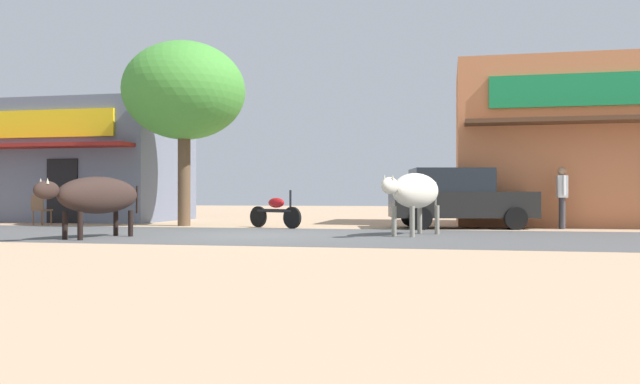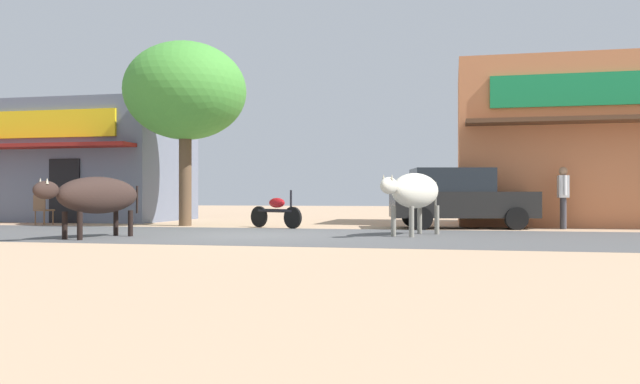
{
  "view_description": "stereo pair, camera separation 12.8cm",
  "coord_description": "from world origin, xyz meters",
  "px_view_note": "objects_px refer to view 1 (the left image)",
  "views": [
    {
      "loc": [
        4.35,
        -13.67,
        0.9
      ],
      "look_at": [
        1.27,
        1.49,
        0.99
      ],
      "focal_mm": 35.33,
      "sensor_mm": 36.0,
      "label": 1
    },
    {
      "loc": [
        4.48,
        -13.64,
        0.9
      ],
      "look_at": [
        1.27,
        1.49,
        0.99
      ],
      "focal_mm": 35.33,
      "sensor_mm": 36.0,
      "label": 2
    }
  ],
  "objects_px": {
    "pedestrian_by_shop": "(562,192)",
    "cafe_chair_by_doorway": "(40,208)",
    "parked_motorcycle": "(276,211)",
    "cow_near_brown": "(97,196)",
    "roadside_tree": "(184,92)",
    "cow_far_dark": "(415,191)",
    "parked_hatchback_car": "(458,198)"
  },
  "relations": [
    {
      "from": "pedestrian_by_shop",
      "to": "cafe_chair_by_doorway",
      "type": "xyz_separation_m",
      "value": [
        -15.18,
        -0.85,
        -0.47
      ]
    },
    {
      "from": "parked_motorcycle",
      "to": "cafe_chair_by_doorway",
      "type": "bearing_deg",
      "value": 178.67
    },
    {
      "from": "cow_near_brown",
      "to": "pedestrian_by_shop",
      "type": "distance_m",
      "value": 11.83
    },
    {
      "from": "cow_near_brown",
      "to": "pedestrian_by_shop",
      "type": "bearing_deg",
      "value": 29.61
    },
    {
      "from": "roadside_tree",
      "to": "cow_far_dark",
      "type": "distance_m",
      "value": 8.21
    },
    {
      "from": "cow_near_brown",
      "to": "cafe_chair_by_doorway",
      "type": "distance_m",
      "value": 7.0
    },
    {
      "from": "roadside_tree",
      "to": "cow_far_dark",
      "type": "relative_size",
      "value": 2.26
    },
    {
      "from": "parked_motorcycle",
      "to": "cafe_chair_by_doorway",
      "type": "height_order",
      "value": "parked_motorcycle"
    },
    {
      "from": "roadside_tree",
      "to": "parked_motorcycle",
      "type": "relative_size",
      "value": 3.2
    },
    {
      "from": "parked_hatchback_car",
      "to": "cow_near_brown",
      "type": "relative_size",
      "value": 1.55
    },
    {
      "from": "cow_near_brown",
      "to": "cafe_chair_by_doorway",
      "type": "relative_size",
      "value": 2.87
    },
    {
      "from": "roadside_tree",
      "to": "parked_motorcycle",
      "type": "xyz_separation_m",
      "value": [
        2.98,
        -0.6,
        -3.52
      ]
    },
    {
      "from": "parked_motorcycle",
      "to": "cow_near_brown",
      "type": "bearing_deg",
      "value": -118.12
    },
    {
      "from": "parked_motorcycle",
      "to": "cow_far_dark",
      "type": "distance_m",
      "value": 4.76
    },
    {
      "from": "roadside_tree",
      "to": "pedestrian_by_shop",
      "type": "height_order",
      "value": "roadside_tree"
    },
    {
      "from": "roadside_tree",
      "to": "cow_near_brown",
      "type": "relative_size",
      "value": 2.07
    },
    {
      "from": "roadside_tree",
      "to": "parked_hatchback_car",
      "type": "xyz_separation_m",
      "value": [
        7.95,
        0.23,
        -3.15
      ]
    },
    {
      "from": "roadside_tree",
      "to": "parked_hatchback_car",
      "type": "bearing_deg",
      "value": 1.67
    },
    {
      "from": "roadside_tree",
      "to": "cow_near_brown",
      "type": "distance_m",
      "value": 6.25
    },
    {
      "from": "roadside_tree",
      "to": "cafe_chair_by_doorway",
      "type": "distance_m",
      "value": 5.69
    },
    {
      "from": "roadside_tree",
      "to": "parked_motorcycle",
      "type": "height_order",
      "value": "roadside_tree"
    },
    {
      "from": "parked_hatchback_car",
      "to": "cafe_chair_by_doorway",
      "type": "bearing_deg",
      "value": -176.96
    },
    {
      "from": "pedestrian_by_shop",
      "to": "parked_hatchback_car",
      "type": "bearing_deg",
      "value": -175.98
    },
    {
      "from": "cow_near_brown",
      "to": "cafe_chair_by_doorway",
      "type": "bearing_deg",
      "value": 134.46
    },
    {
      "from": "cow_far_dark",
      "to": "cafe_chair_by_doorway",
      "type": "bearing_deg",
      "value": 166.45
    },
    {
      "from": "cow_far_dark",
      "to": "cow_near_brown",
      "type": "bearing_deg",
      "value": -161.13
    },
    {
      "from": "roadside_tree",
      "to": "pedestrian_by_shop",
      "type": "bearing_deg",
      "value": 2.28
    },
    {
      "from": "roadside_tree",
      "to": "cafe_chair_by_doorway",
      "type": "xyz_separation_m",
      "value": [
        -4.49,
        -0.43,
        -3.47
      ]
    },
    {
      "from": "parked_hatchback_car",
      "to": "pedestrian_by_shop",
      "type": "bearing_deg",
      "value": 4.02
    },
    {
      "from": "roadside_tree",
      "to": "parked_hatchback_car",
      "type": "distance_m",
      "value": 8.55
    },
    {
      "from": "cow_near_brown",
      "to": "pedestrian_by_shop",
      "type": "relative_size",
      "value": 1.58
    },
    {
      "from": "cow_far_dark",
      "to": "cafe_chair_by_doorway",
      "type": "height_order",
      "value": "cow_far_dark"
    }
  ]
}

